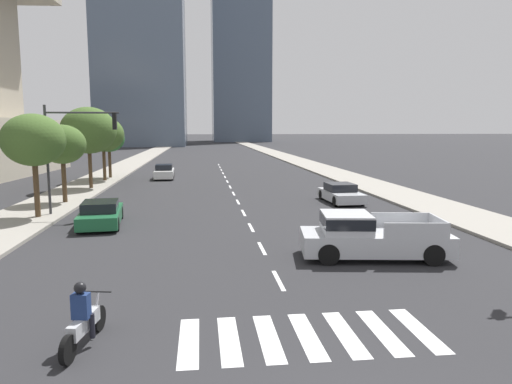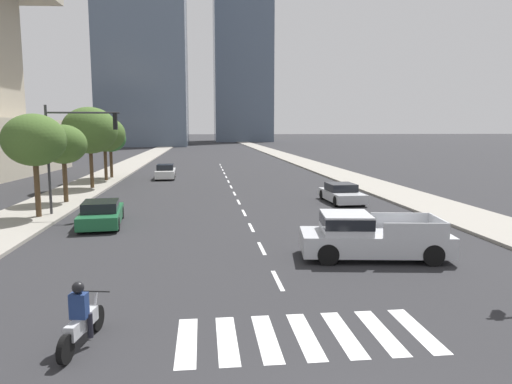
{
  "view_description": "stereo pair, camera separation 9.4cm",
  "coord_description": "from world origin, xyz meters",
  "px_view_note": "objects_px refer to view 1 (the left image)",
  "views": [
    {
      "loc": [
        -2.38,
        -5.58,
        4.73
      ],
      "look_at": [
        0.0,
        14.47,
        2.0
      ],
      "focal_mm": 32.92,
      "sensor_mm": 36.0,
      "label": 1
    },
    {
      "loc": [
        -2.29,
        -5.59,
        4.73
      ],
      "look_at": [
        0.0,
        14.47,
        2.0
      ],
      "focal_mm": 32.92,
      "sensor_mm": 36.0,
      "label": 2
    }
  ],
  "objects_px": {
    "motorcycle_lead": "(83,321)",
    "sedan_silver_1": "(341,194)",
    "street_tree_second": "(62,145)",
    "sedan_white_2": "(164,172)",
    "street_tree_fifth": "(109,139)",
    "sedan_green_0": "(101,214)",
    "street_tree_fourth": "(103,134)",
    "pickup_truck": "(368,236)",
    "traffic_signal_far": "(74,140)",
    "street_tree_nearest": "(33,140)",
    "street_tree_third": "(89,130)"
  },
  "relations": [
    {
      "from": "motorcycle_lead",
      "to": "sedan_silver_1",
      "type": "xyz_separation_m",
      "value": [
        11.58,
        19.06,
        -0.02
      ]
    },
    {
      "from": "sedan_silver_1",
      "to": "street_tree_second",
      "type": "bearing_deg",
      "value": -96.32
    },
    {
      "from": "sedan_white_2",
      "to": "street_tree_fifth",
      "type": "xyz_separation_m",
      "value": [
        -5.07,
        0.34,
        3.14
      ]
    },
    {
      "from": "sedan_green_0",
      "to": "street_tree_fourth",
      "type": "xyz_separation_m",
      "value": [
        -3.6,
        19.51,
        3.66
      ]
    },
    {
      "from": "pickup_truck",
      "to": "traffic_signal_far",
      "type": "bearing_deg",
      "value": -30.04
    },
    {
      "from": "sedan_white_2",
      "to": "street_tree_nearest",
      "type": "bearing_deg",
      "value": 164.2
    },
    {
      "from": "street_tree_nearest",
      "to": "street_tree_fifth",
      "type": "xyz_separation_m",
      "value": [
        0.0,
        20.18,
        -0.37
      ]
    },
    {
      "from": "street_tree_nearest",
      "to": "street_tree_third",
      "type": "height_order",
      "value": "street_tree_third"
    },
    {
      "from": "motorcycle_lead",
      "to": "street_tree_fourth",
      "type": "relative_size",
      "value": 0.39
    },
    {
      "from": "sedan_green_0",
      "to": "traffic_signal_far",
      "type": "bearing_deg",
      "value": 27.88
    },
    {
      "from": "street_tree_fourth",
      "to": "motorcycle_lead",
      "type": "bearing_deg",
      "value": -79.78
    },
    {
      "from": "sedan_green_0",
      "to": "street_tree_fifth",
      "type": "relative_size",
      "value": 0.99
    },
    {
      "from": "traffic_signal_far",
      "to": "street_tree_fifth",
      "type": "height_order",
      "value": "traffic_signal_far"
    },
    {
      "from": "sedan_white_2",
      "to": "pickup_truck",
      "type": "bearing_deg",
      "value": -163.34
    },
    {
      "from": "motorcycle_lead",
      "to": "street_tree_second",
      "type": "distance_m",
      "value": 21.39
    },
    {
      "from": "pickup_truck",
      "to": "street_tree_second",
      "type": "bearing_deg",
      "value": -36.43
    },
    {
      "from": "motorcycle_lead",
      "to": "traffic_signal_far",
      "type": "xyz_separation_m",
      "value": [
        -4.12,
        16.04,
        3.53
      ]
    },
    {
      "from": "sedan_green_0",
      "to": "sedan_white_2",
      "type": "xyz_separation_m",
      "value": [
        1.47,
        21.77,
        0.06
      ]
    },
    {
      "from": "street_tree_fifth",
      "to": "motorcycle_lead",
      "type": "bearing_deg",
      "value": -80.52
    },
    {
      "from": "sedan_white_2",
      "to": "street_tree_fifth",
      "type": "height_order",
      "value": "street_tree_fifth"
    },
    {
      "from": "pickup_truck",
      "to": "sedan_silver_1",
      "type": "xyz_separation_m",
      "value": [
        2.94,
        12.94,
        -0.25
      ]
    },
    {
      "from": "sedan_silver_1",
      "to": "street_tree_nearest",
      "type": "distance_m",
      "value": 18.26
    },
    {
      "from": "street_tree_second",
      "to": "pickup_truck",
      "type": "bearing_deg",
      "value": -44.23
    },
    {
      "from": "motorcycle_lead",
      "to": "street_tree_nearest",
      "type": "height_order",
      "value": "street_tree_nearest"
    },
    {
      "from": "motorcycle_lead",
      "to": "street_tree_fourth",
      "type": "height_order",
      "value": "street_tree_fourth"
    },
    {
      "from": "street_tree_second",
      "to": "street_tree_nearest",
      "type": "bearing_deg",
      "value": -90.0
    },
    {
      "from": "sedan_green_0",
      "to": "street_tree_fourth",
      "type": "height_order",
      "value": "street_tree_fourth"
    },
    {
      "from": "street_tree_third",
      "to": "street_tree_fourth",
      "type": "relative_size",
      "value": 1.11
    },
    {
      "from": "pickup_truck",
      "to": "street_tree_third",
      "type": "xyz_separation_m",
      "value": [
        -14.57,
        21.34,
        3.78
      ]
    },
    {
      "from": "street_tree_nearest",
      "to": "street_tree_fifth",
      "type": "distance_m",
      "value": 20.19
    },
    {
      "from": "street_tree_fourth",
      "to": "street_tree_fifth",
      "type": "xyz_separation_m",
      "value": [
        0.0,
        2.6,
        -0.47
      ]
    },
    {
      "from": "sedan_silver_1",
      "to": "street_tree_fifth",
      "type": "distance_m",
      "value": 24.19
    },
    {
      "from": "pickup_truck",
      "to": "street_tree_nearest",
      "type": "distance_m",
      "value": 17.52
    },
    {
      "from": "traffic_signal_far",
      "to": "street_tree_fourth",
      "type": "relative_size",
      "value": 1.03
    },
    {
      "from": "motorcycle_lead",
      "to": "pickup_truck",
      "type": "distance_m",
      "value": 10.59
    },
    {
      "from": "motorcycle_lead",
      "to": "street_tree_nearest",
      "type": "relative_size",
      "value": 0.41
    },
    {
      "from": "sedan_white_2",
      "to": "street_tree_nearest",
      "type": "xyz_separation_m",
      "value": [
        -5.07,
        -19.84,
        3.5
      ]
    },
    {
      "from": "motorcycle_lead",
      "to": "street_tree_fifth",
      "type": "bearing_deg",
      "value": 19.66
    },
    {
      "from": "traffic_signal_far",
      "to": "street_tree_second",
      "type": "relative_size",
      "value": 1.2
    },
    {
      "from": "sedan_green_0",
      "to": "sedan_white_2",
      "type": "height_order",
      "value": "sedan_white_2"
    },
    {
      "from": "traffic_signal_far",
      "to": "street_tree_fourth",
      "type": "xyz_separation_m",
      "value": [
        -1.8,
        16.82,
        0.12
      ]
    },
    {
      "from": "street_tree_third",
      "to": "street_tree_fourth",
      "type": "height_order",
      "value": "street_tree_third"
    },
    {
      "from": "sedan_green_0",
      "to": "street_tree_third",
      "type": "bearing_deg",
      "value": 8.44
    },
    {
      "from": "motorcycle_lead",
      "to": "sedan_green_0",
      "type": "xyz_separation_m",
      "value": [
        -2.32,
        13.35,
        -0.01
      ]
    },
    {
      "from": "sedan_green_0",
      "to": "street_tree_fifth",
      "type": "bearing_deg",
      "value": 3.38
    },
    {
      "from": "sedan_white_2",
      "to": "street_tree_third",
      "type": "relative_size",
      "value": 0.74
    },
    {
      "from": "motorcycle_lead",
      "to": "street_tree_third",
      "type": "relative_size",
      "value": 0.35
    },
    {
      "from": "street_tree_fourth",
      "to": "pickup_truck",
      "type": "bearing_deg",
      "value": -61.42
    },
    {
      "from": "motorcycle_lead",
      "to": "street_tree_fifth",
      "type": "distance_m",
      "value": 36.09
    },
    {
      "from": "sedan_white_2",
      "to": "street_tree_fifth",
      "type": "distance_m",
      "value": 5.97
    }
  ]
}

